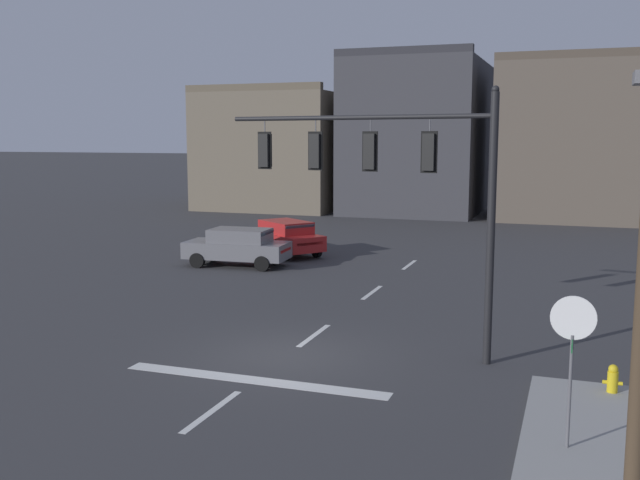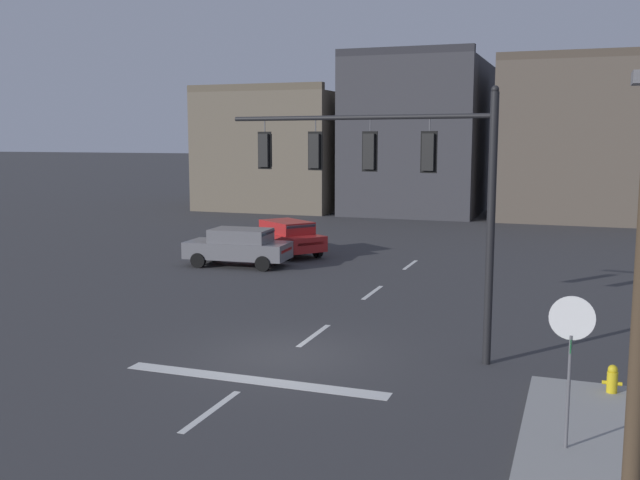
{
  "view_description": "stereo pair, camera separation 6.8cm",
  "coord_description": "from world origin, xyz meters",
  "views": [
    {
      "loc": [
        6.77,
        -16.5,
        5.48
      ],
      "look_at": [
        0.01,
        2.46,
        2.63
      ],
      "focal_mm": 40.9,
      "sensor_mm": 36.0,
      "label": 1
    },
    {
      "loc": [
        6.84,
        -16.48,
        5.48
      ],
      "look_at": [
        0.01,
        2.46,
        2.63
      ],
      "focal_mm": 40.9,
      "sensor_mm": 36.0,
      "label": 2
    }
  ],
  "objects": [
    {
      "name": "lane_centreline",
      "position": [
        0.0,
        2.0,
        0.0
      ],
      "size": [
        0.16,
        26.4,
        0.01
      ],
      "color": "silver",
      "rests_on": "ground"
    },
    {
      "name": "stop_bar_paint",
      "position": [
        0.0,
        -2.0,
        0.0
      ],
      "size": [
        6.4,
        0.5,
        0.01
      ],
      "primitive_type": "cube",
      "color": "silver",
      "rests_on": "ground"
    },
    {
      "name": "car_lot_middle",
      "position": [
        -6.84,
        11.22,
        0.86
      ],
      "size": [
        4.55,
        2.16,
        1.61
      ],
      "color": "slate",
      "rests_on": "ground"
    },
    {
      "name": "ground_plane",
      "position": [
        0.0,
        0.0,
        0.0
      ],
      "size": [
        400.0,
        400.0,
        0.0
      ],
      "primitive_type": "plane",
      "color": "#353538"
    },
    {
      "name": "building_row",
      "position": [
        5.34,
        36.54,
        4.47
      ],
      "size": [
        57.55,
        12.27,
        11.32
      ],
      "color": "#665B4C",
      "rests_on": "ground"
    },
    {
      "name": "signal_mast_near_side",
      "position": [
        2.32,
        1.42,
        4.62
      ],
      "size": [
        7.28,
        1.21,
        6.66
      ],
      "color": "black",
      "rests_on": "ground"
    },
    {
      "name": "stop_sign",
      "position": [
        6.78,
        -3.76,
        2.14
      ],
      "size": [
        0.76,
        0.64,
        2.83
      ],
      "color": "#56565B",
      "rests_on": "ground"
    },
    {
      "name": "car_lot_nearside",
      "position": [
        -6.1,
        14.7,
        0.86
      ],
      "size": [
        4.61,
        4.05,
        1.61
      ],
      "color": "#A81E1E",
      "rests_on": "ground"
    },
    {
      "name": "fire_hydrant",
      "position": [
        7.62,
        -0.54,
        0.33
      ],
      "size": [
        0.4,
        0.3,
        0.75
      ],
      "color": "gold",
      "rests_on": "ground"
    }
  ]
}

